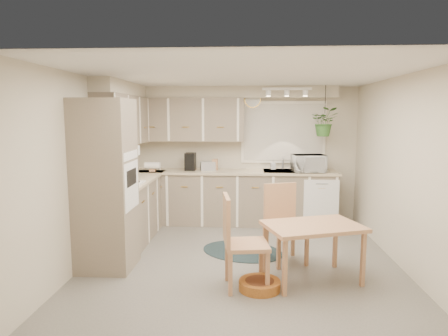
# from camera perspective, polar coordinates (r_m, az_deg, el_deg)

# --- Properties ---
(floor) EXTENTS (4.20, 4.20, 0.00)m
(floor) POSITION_cam_1_polar(r_m,az_deg,el_deg) (5.45, 2.56, -12.89)
(floor) COLOR slate
(floor) RESTS_ON ground
(ceiling) EXTENTS (4.20, 4.20, 0.00)m
(ceiling) POSITION_cam_1_polar(r_m,az_deg,el_deg) (5.13, 2.72, 13.10)
(ceiling) COLOR silver
(ceiling) RESTS_ON wall_back
(wall_back) EXTENTS (4.00, 0.04, 2.40)m
(wall_back) POSITION_cam_1_polar(r_m,az_deg,el_deg) (7.24, 2.84, 1.97)
(wall_back) COLOR beige
(wall_back) RESTS_ON floor
(wall_front) EXTENTS (4.00, 0.04, 2.40)m
(wall_front) POSITION_cam_1_polar(r_m,az_deg,el_deg) (3.09, 2.16, -5.61)
(wall_front) COLOR beige
(wall_front) RESTS_ON floor
(wall_left) EXTENTS (0.04, 4.20, 2.40)m
(wall_left) POSITION_cam_1_polar(r_m,az_deg,el_deg) (5.55, -18.48, -0.12)
(wall_left) COLOR beige
(wall_left) RESTS_ON floor
(wall_right) EXTENTS (0.04, 4.20, 2.40)m
(wall_right) POSITION_cam_1_polar(r_m,az_deg,el_deg) (5.51, 23.93, -0.43)
(wall_right) COLOR beige
(wall_right) RESTS_ON floor
(base_cab_left) EXTENTS (0.60, 1.85, 0.90)m
(base_cab_left) POSITION_cam_1_polar(r_m,az_deg,el_deg) (6.40, -12.78, -5.76)
(base_cab_left) COLOR gray
(base_cab_left) RESTS_ON floor
(base_cab_back) EXTENTS (3.60, 0.60, 0.90)m
(base_cab_back) POSITION_cam_1_polar(r_m,az_deg,el_deg) (7.06, 1.16, -4.32)
(base_cab_back) COLOR gray
(base_cab_back) RESTS_ON floor
(counter_left) EXTENTS (0.64, 1.89, 0.04)m
(counter_left) POSITION_cam_1_polar(r_m,az_deg,el_deg) (6.31, -12.82, -1.60)
(counter_left) COLOR #C2B58D
(counter_left) RESTS_ON base_cab_left
(counter_back) EXTENTS (3.64, 0.64, 0.04)m
(counter_back) POSITION_cam_1_polar(r_m,az_deg,el_deg) (6.97, 1.16, -0.56)
(counter_back) COLOR #C2B58D
(counter_back) RESTS_ON base_cab_back
(oven_stack) EXTENTS (0.65, 0.65, 2.10)m
(oven_stack) POSITION_cam_1_polar(r_m,az_deg,el_deg) (5.11, -16.57, -2.37)
(oven_stack) COLOR gray
(oven_stack) RESTS_ON floor
(wall_oven_face) EXTENTS (0.02, 0.56, 0.58)m
(wall_oven_face) POSITION_cam_1_polar(r_m,az_deg,el_deg) (5.01, -13.12, -2.45)
(wall_oven_face) COLOR white
(wall_oven_face) RESTS_ON oven_stack
(upper_cab_left) EXTENTS (0.35, 2.00, 0.75)m
(upper_cab_left) POSITION_cam_1_polar(r_m,az_deg,el_deg) (6.39, -13.91, 6.63)
(upper_cab_left) COLOR gray
(upper_cab_left) RESTS_ON wall_left
(upper_cab_back) EXTENTS (2.00, 0.35, 0.75)m
(upper_cab_back) POSITION_cam_1_polar(r_m,az_deg,el_deg) (7.11, -5.28, 6.89)
(upper_cab_back) COLOR gray
(upper_cab_back) RESTS_ON wall_back
(soffit_left) EXTENTS (0.30, 2.00, 0.20)m
(soffit_left) POSITION_cam_1_polar(r_m,az_deg,el_deg) (6.41, -14.27, 10.87)
(soffit_left) COLOR beige
(soffit_left) RESTS_ON wall_left
(soffit_back) EXTENTS (3.60, 0.30, 0.20)m
(soffit_back) POSITION_cam_1_polar(r_m,az_deg,el_deg) (7.07, 1.24, 10.77)
(soffit_back) COLOR beige
(soffit_back) RESTS_ON wall_back
(cooktop) EXTENTS (0.52, 0.58, 0.02)m
(cooktop) POSITION_cam_1_polar(r_m,az_deg,el_deg) (5.76, -14.31, -2.26)
(cooktop) COLOR white
(cooktop) RESTS_ON counter_left
(range_hood) EXTENTS (0.40, 0.60, 0.14)m
(range_hood) POSITION_cam_1_polar(r_m,az_deg,el_deg) (5.71, -14.65, 2.25)
(range_hood) COLOR white
(range_hood) RESTS_ON upper_cab_left
(window_blinds) EXTENTS (1.40, 0.02, 1.00)m
(window_blinds) POSITION_cam_1_polar(r_m,az_deg,el_deg) (7.21, 8.45, 5.06)
(window_blinds) COLOR silver
(window_blinds) RESTS_ON wall_back
(window_frame) EXTENTS (1.50, 0.02, 1.10)m
(window_frame) POSITION_cam_1_polar(r_m,az_deg,el_deg) (7.22, 8.45, 5.07)
(window_frame) COLOR white
(window_frame) RESTS_ON wall_back
(sink) EXTENTS (0.70, 0.48, 0.10)m
(sink) POSITION_cam_1_polar(r_m,az_deg,el_deg) (7.01, 8.54, -0.76)
(sink) COLOR #A9ABB1
(sink) RESTS_ON counter_back
(dishwasher_front) EXTENTS (0.58, 0.02, 0.83)m
(dishwasher_front) POSITION_cam_1_polar(r_m,az_deg,el_deg) (6.87, 13.70, -5.08)
(dishwasher_front) COLOR white
(dishwasher_front) RESTS_ON base_cab_back
(track_light_bar) EXTENTS (0.80, 0.04, 0.04)m
(track_light_bar) POSITION_cam_1_polar(r_m,az_deg,el_deg) (6.70, 8.98, 11.11)
(track_light_bar) COLOR white
(track_light_bar) RESTS_ON ceiling
(wall_clock) EXTENTS (0.30, 0.03, 0.30)m
(wall_clock) POSITION_cam_1_polar(r_m,az_deg,el_deg) (7.18, 4.11, 9.74)
(wall_clock) COLOR gold
(wall_clock) RESTS_ON wall_back
(dining_table) EXTENTS (1.23, 1.01, 0.67)m
(dining_table) POSITION_cam_1_polar(r_m,az_deg,el_deg) (4.80, 12.50, -11.71)
(dining_table) COLOR tan
(dining_table) RESTS_ON floor
(chair_left) EXTENTS (0.55, 0.55, 1.04)m
(chair_left) POSITION_cam_1_polar(r_m,az_deg,el_deg) (4.47, 3.25, -10.50)
(chair_left) COLOR tan
(chair_left) RESTS_ON floor
(chair_back) EXTENTS (0.61, 0.61, 1.01)m
(chair_back) POSITION_cam_1_polar(r_m,az_deg,el_deg) (5.26, 8.92, -7.96)
(chair_back) COLOR tan
(chair_back) RESTS_ON floor
(braided_rug) EXTENTS (1.43, 1.28, 0.01)m
(braided_rug) POSITION_cam_1_polar(r_m,az_deg,el_deg) (5.74, 2.63, -11.76)
(braided_rug) COLOR black
(braided_rug) RESTS_ON floor
(pet_bed) EXTENTS (0.47, 0.47, 0.11)m
(pet_bed) POSITION_cam_1_polar(r_m,az_deg,el_deg) (4.58, 5.10, -16.32)
(pet_bed) COLOR #A96121
(pet_bed) RESTS_ON floor
(microwave) EXTENTS (0.58, 0.38, 0.36)m
(microwave) POSITION_cam_1_polar(r_m,az_deg,el_deg) (6.93, 11.98, 0.92)
(microwave) COLOR white
(microwave) RESTS_ON counter_back
(soap_bottle) EXTENTS (0.11, 0.19, 0.08)m
(soap_bottle) POSITION_cam_1_polar(r_m,az_deg,el_deg) (7.13, 7.01, 0.06)
(soap_bottle) COLOR white
(soap_bottle) RESTS_ON counter_back
(hanging_plant) EXTENTS (0.49, 0.53, 0.38)m
(hanging_plant) POSITION_cam_1_polar(r_m,az_deg,el_deg) (6.93, 14.16, 5.97)
(hanging_plant) COLOR #356829
(hanging_plant) RESTS_ON ceiling
(coffee_maker) EXTENTS (0.18, 0.22, 0.31)m
(coffee_maker) POSITION_cam_1_polar(r_m,az_deg,el_deg) (7.02, -4.83, 0.91)
(coffee_maker) COLOR black
(coffee_maker) RESTS_ON counter_back
(toaster) EXTENTS (0.28, 0.20, 0.15)m
(toaster) POSITION_cam_1_polar(r_m,az_deg,el_deg) (7.02, -2.32, 0.29)
(toaster) COLOR #A9ABB1
(toaster) RESTS_ON counter_back
(knife_block) EXTENTS (0.10, 0.10, 0.20)m
(knife_block) POSITION_cam_1_polar(r_m,az_deg,el_deg) (7.03, -1.29, 0.48)
(knife_block) COLOR tan
(knife_block) RESTS_ON counter_back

